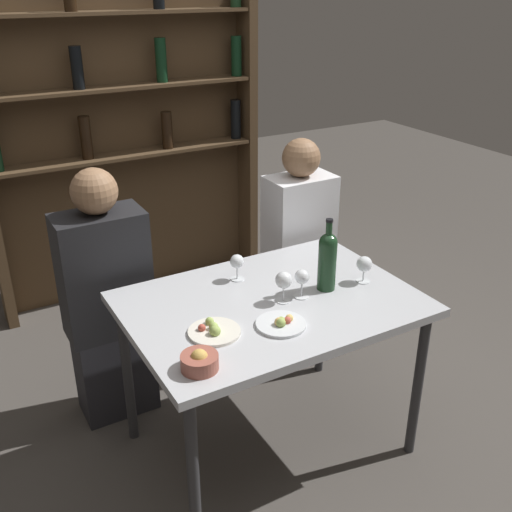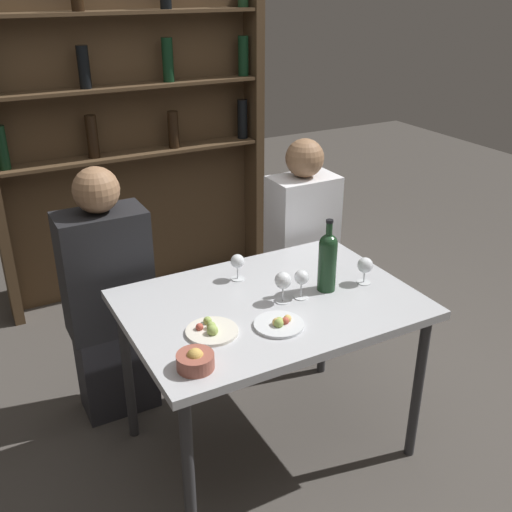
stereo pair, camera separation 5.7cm
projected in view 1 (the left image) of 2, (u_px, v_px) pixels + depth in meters
ground_plane at (269, 443)px, 2.77m from camera, size 10.00×10.00×0.00m
dining_table at (271, 315)px, 2.48m from camera, size 1.18×0.83×0.75m
wine_rack_wall at (124, 136)px, 3.71m from camera, size 1.75×0.21×2.02m
wine_bottle at (327, 259)px, 2.48m from camera, size 0.08×0.08×0.32m
wine_glass_0 at (284, 281)px, 2.40m from camera, size 0.07×0.07×0.13m
wine_glass_1 at (364, 265)px, 2.56m from camera, size 0.07×0.07×0.12m
wine_glass_2 at (302, 278)px, 2.44m from camera, size 0.06×0.06×0.12m
wine_glass_3 at (237, 263)px, 2.58m from camera, size 0.06×0.06×0.12m
food_plate_0 at (281, 323)px, 2.26m from camera, size 0.19×0.19×0.04m
food_plate_1 at (214, 331)px, 2.22m from camera, size 0.20×0.20×0.05m
snack_bowl at (200, 361)px, 2.01m from camera, size 0.13×0.13×0.08m
seated_person_left at (108, 305)px, 2.75m from camera, size 0.39×0.22×1.24m
seated_person_right at (298, 257)px, 3.23m from camera, size 0.34×0.22×1.23m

